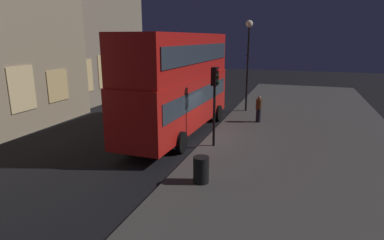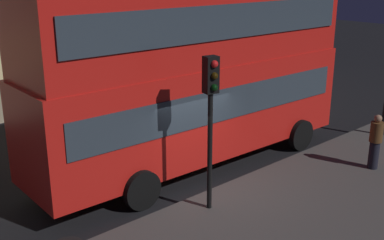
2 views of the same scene
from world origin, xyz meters
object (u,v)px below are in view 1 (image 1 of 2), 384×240
object	(u,v)px
street_lamp	(248,47)
pedestrian	(259,109)
double_decker_bus	(178,80)
litter_bin	(201,170)
traffic_light_near_kerb	(215,90)

from	to	relation	value
street_lamp	pedestrian	world-z (taller)	street_lamp
double_decker_bus	street_lamp	bearing A→B (deg)	-20.42
pedestrian	street_lamp	bearing A→B (deg)	-100.94
double_decker_bus	litter_bin	bearing A→B (deg)	-150.39
street_lamp	pedestrian	distance (m)	4.86
street_lamp	double_decker_bus	bearing A→B (deg)	157.87
double_decker_bus	pedestrian	size ratio (longest dim) A/B	6.34
double_decker_bus	street_lamp	world-z (taller)	street_lamp
litter_bin	street_lamp	bearing A→B (deg)	1.99
double_decker_bus	traffic_light_near_kerb	size ratio (longest dim) A/B	2.76
pedestrian	double_decker_bus	bearing A→B (deg)	8.31
street_lamp	traffic_light_near_kerb	bearing A→B (deg)	178.79
double_decker_bus	street_lamp	xyz separation A→B (m)	(6.53, -2.66, 1.56)
traffic_light_near_kerb	pedestrian	xyz separation A→B (m)	(5.28, -1.44, -1.89)
traffic_light_near_kerb	litter_bin	xyz separation A→B (m)	(-4.10, -0.60, -2.24)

